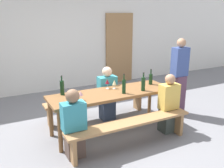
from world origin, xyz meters
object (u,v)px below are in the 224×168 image
at_px(tasting_table, 112,96).
at_px(wine_bottle_0, 143,84).
at_px(wine_bottle_2, 62,87).
at_px(seated_guest_far_0, 107,95).
at_px(wooden_door, 119,48).
at_px(wine_glass_2, 81,94).
at_px(wine_glass_1, 114,83).
at_px(wine_bottle_3, 151,79).
at_px(standing_host, 179,79).
at_px(bench_near, 131,126).
at_px(bench_far, 97,101).
at_px(wine_glass_0, 107,82).
at_px(seated_guest_near_1, 168,105).
at_px(seated_guest_near_0, 74,125).
at_px(wine_bottle_1, 124,86).

xyz_separation_m(tasting_table, wine_bottle_0, (0.54, -0.19, 0.21)).
xyz_separation_m(wine_bottle_2, seated_guest_far_0, (0.98, 0.24, -0.36)).
distance_m(wooden_door, wine_glass_2, 3.89).
relative_size(wine_bottle_0, wine_glass_1, 2.07).
xyz_separation_m(wine_bottle_3, standing_host, (0.69, -0.04, -0.07)).
distance_m(wine_glass_1, standing_host, 1.47).
relative_size(bench_near, wine_bottle_3, 7.06).
bearing_deg(wooden_door, wine_bottle_2, -134.57).
relative_size(bench_far, wine_glass_2, 13.88).
bearing_deg(bench_near, seated_guest_far_0, 82.49).
relative_size(bench_far, standing_host, 1.34).
relative_size(wine_bottle_2, standing_host, 0.21).
relative_size(wine_bottle_2, wine_bottle_3, 1.11).
distance_m(bench_far, wine_glass_0, 0.67).
bearing_deg(standing_host, bench_far, -20.80).
xyz_separation_m(wine_bottle_3, wine_glass_0, (-0.88, 0.14, 0.02)).
distance_m(wine_glass_1, seated_guest_near_1, 1.06).
relative_size(bench_far, seated_guest_near_1, 2.00).
relative_size(wine_glass_0, standing_host, 0.11).
distance_m(wine_glass_1, seated_guest_near_0, 1.28).
bearing_deg(bench_far, wine_bottle_1, -79.51).
height_order(wine_glass_2, standing_host, standing_host).
bearing_deg(bench_near, wine_bottle_0, 40.96).
relative_size(wine_bottle_1, standing_host, 0.22).
height_order(wine_bottle_0, seated_guest_near_0, wine_bottle_0).
xyz_separation_m(bench_near, wine_bottle_0, (0.54, 0.47, 0.52)).
distance_m(wooden_door, tasting_table, 3.41).
xyz_separation_m(wooden_door, seated_guest_near_0, (-2.66, -3.40, -0.54)).
distance_m(tasting_table, bench_far, 0.73).
height_order(wine_bottle_2, seated_guest_near_1, wine_bottle_2).
distance_m(wine_bottle_1, wine_glass_2, 0.80).
relative_size(wine_bottle_3, wine_glass_1, 1.87).
height_order(bench_near, bench_far, same).
bearing_deg(wine_bottle_3, bench_far, 147.84).
height_order(wine_bottle_3, seated_guest_near_0, seated_guest_near_0).
xyz_separation_m(wooden_door, wine_bottle_1, (-1.61, -3.05, -0.17)).
xyz_separation_m(bench_far, wine_glass_2, (-0.65, -0.81, 0.51)).
bearing_deg(seated_guest_near_0, tasting_table, -60.67).
relative_size(wine_glass_2, seated_guest_near_0, 0.15).
bearing_deg(seated_guest_far_0, wooden_door, 146.04).
bearing_deg(wine_bottle_1, wine_bottle_2, 156.68).
bearing_deg(wooden_door, seated_guest_far_0, -123.96).
relative_size(tasting_table, seated_guest_near_0, 2.12).
xyz_separation_m(wine_glass_0, seated_guest_far_0, (0.13, 0.28, -0.36)).
distance_m(bench_far, wine_glass_2, 1.15).
bearing_deg(wine_bottle_0, seated_guest_far_0, 119.27).
height_order(wine_bottle_1, wine_bottle_3, wine_bottle_1).
distance_m(wooden_door, standing_host, 2.86).
distance_m(wine_glass_0, wine_glass_1, 0.13).
bearing_deg(wine_glass_0, tasting_table, -95.55).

